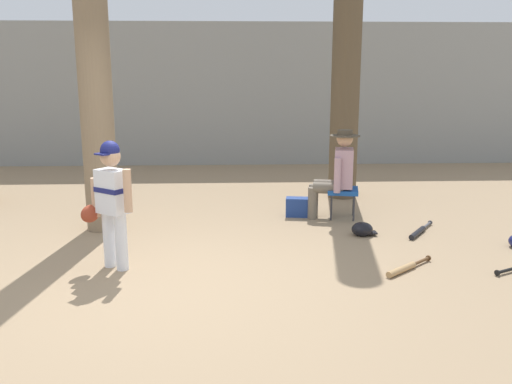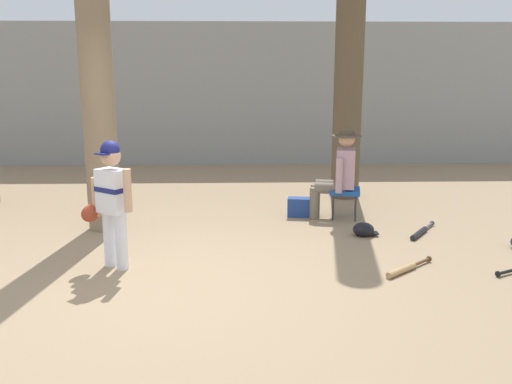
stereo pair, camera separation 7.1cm
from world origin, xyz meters
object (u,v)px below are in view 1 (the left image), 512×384
Objects in this scene: bat_wood_tan at (405,268)px; handbag_beside_stool at (298,207)px; folding_stool at (343,192)px; tree_behind_spectator at (347,35)px; batting_helmet_black at (362,229)px; bat_black_composite at (419,232)px; young_ballplayer at (111,197)px; seated_spectator at (336,172)px.

handbag_beside_stool is at bearing 110.70° from bat_wood_tan.
folding_stool is 2.09m from bat_wood_tan.
bat_wood_tan is (-0.02, -3.33, -2.46)m from tree_behind_spectator.
handbag_beside_stool is 1.15m from batting_helmet_black.
batting_helmet_black is at bearing -53.85° from handbag_beside_stool.
folding_stool reaches higher than bat_wood_tan.
bat_black_composite is at bearing 1.49° from batting_helmet_black.
batting_helmet_black is (2.79, 1.01, -0.67)m from young_ballplayer.
tree_behind_spectator is 18.04× the size of batting_helmet_black.
handbag_beside_stool is (2.11, 1.93, -0.61)m from young_ballplayer.
folding_stool is at bearing -10.39° from handbag_beside_stool.
handbag_beside_stool is at bearing -125.49° from tree_behind_spectator.
bat_wood_tan is 1.97× the size of batting_helmet_black.
young_ballplayer is 3.04m from batting_helmet_black.
bat_black_composite is at bearing -33.26° from handbag_beside_stool.
folding_stool reaches higher than batting_helmet_black.
handbag_beside_stool reaches higher than bat_black_composite.
bat_black_composite is (0.79, -0.80, -0.33)m from folding_stool.
young_ballplayer reaches higher than batting_helmet_black.
seated_spectator is 1.35m from bat_black_composite.
bat_wood_tan is (2.93, -0.23, -0.71)m from young_ballplayer.
bat_black_composite is 0.71m from batting_helmet_black.
handbag_beside_stool is (-0.84, -1.17, -2.36)m from tree_behind_spectator.
handbag_beside_stool is at bearing 42.52° from young_ballplayer.
bat_black_composite is at bearing -45.19° from folding_stool.
young_ballplayer is at bearing -144.67° from seated_spectator.
batting_helmet_black is (-0.71, -0.02, 0.04)m from bat_black_composite.
folding_stool is 0.87m from batting_helmet_black.
seated_spectator reaches higher than handbag_beside_stool.
batting_helmet_black is at bearing -83.93° from folding_stool.
folding_stool is at bearing 96.07° from batting_helmet_black.
young_ballplayer is (-2.94, -3.11, -1.74)m from tree_behind_spectator.
bat_black_composite and bat_wood_tan have the same top height.
young_ballplayer reaches higher than bat_black_composite.
folding_stool is at bearing -11.22° from seated_spectator.
seated_spectator is (-0.34, -1.26, -1.85)m from tree_behind_spectator.
folding_stool reaches higher than handbag_beside_stool.
bat_wood_tan is (0.32, -2.07, -0.61)m from seated_spectator.
seated_spectator is at bearing 168.78° from folding_stool.
tree_behind_spectator is at bearing 46.53° from young_ballplayer.
handbag_beside_stool is 0.56× the size of bat_wood_tan.
handbag_beside_stool reaches higher than batting_helmet_black.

